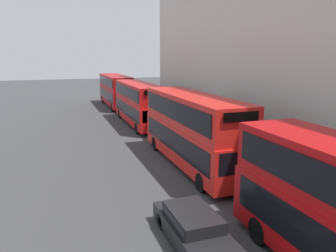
{
  "coord_description": "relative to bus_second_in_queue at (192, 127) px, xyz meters",
  "views": [
    {
      "loc": [
        -6.28,
        0.6,
        6.78
      ],
      "look_at": [
        0.48,
        19.85,
        2.35
      ],
      "focal_mm": 35.0,
      "sensor_mm": 36.0,
      "label": 1
    }
  ],
  "objects": [
    {
      "name": "bus_second_in_queue",
      "position": [
        0.0,
        0.0,
        0.0
      ],
      "size": [
        2.59,
        11.08,
        4.45
      ],
      "color": "red",
      "rests_on": "ground"
    },
    {
      "name": "bus_third_in_queue",
      "position": [
        0.0,
        13.18,
        -0.18
      ],
      "size": [
        2.59,
        11.02,
        4.11
      ],
      "color": "red",
      "rests_on": "ground"
    },
    {
      "name": "bus_trailing",
      "position": [
        -0.0,
        25.82,
        -0.15
      ],
      "size": [
        2.59,
        11.46,
        4.16
      ],
      "color": "#A80F14",
      "rests_on": "ground"
    },
    {
      "name": "car_hatchback",
      "position": [
        -3.4,
        -8.03,
        -1.79
      ],
      "size": [
        1.75,
        4.41,
        1.24
      ],
      "color": "black",
      "rests_on": "ground"
    },
    {
      "name": "pedestrian",
      "position": [
        2.37,
        -5.24,
        -1.66
      ],
      "size": [
        0.36,
        0.36,
        1.72
      ],
      "color": "#26262D",
      "rests_on": "ground"
    }
  ]
}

